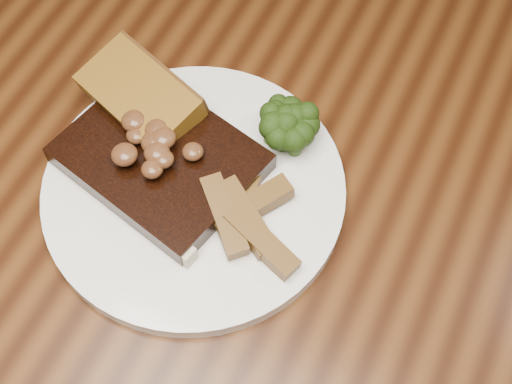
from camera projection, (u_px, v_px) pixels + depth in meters
ground at (250, 384)px, 1.36m from camera, size 4.50×4.50×0.00m
dining_table at (245, 230)px, 0.79m from camera, size 1.60×0.90×0.75m
plate at (194, 191)px, 0.70m from camera, size 0.31×0.31×0.01m
steak at (161, 159)px, 0.69m from camera, size 0.21×0.18×0.03m
steak_bone at (129, 212)px, 0.67m from camera, size 0.16×0.05×0.02m
mushroom_pile at (157, 141)px, 0.67m from camera, size 0.07×0.07×0.03m
garlic_bread at (142, 108)px, 0.72m from camera, size 0.14×0.10×0.03m
potato_wedges at (271, 207)px, 0.67m from camera, size 0.10×0.10×0.02m
broccoli_cluster at (293, 132)px, 0.70m from camera, size 0.08×0.08×0.04m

